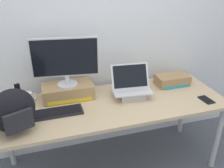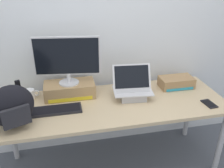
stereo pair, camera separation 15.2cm
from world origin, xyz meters
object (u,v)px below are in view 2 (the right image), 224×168
desktop_monitor (67,59)px  open_laptop (132,91)px  external_keyboard (56,110)px  coffee_mug (30,94)px  plush_toy (14,103)px  toner_box_cyan (176,82)px  toner_box_yellow (70,89)px  cell_phone (209,104)px  messenger_backpack (12,106)px

desktop_monitor → open_laptop: size_ratio=1.55×
external_keyboard → coffee_mug: bearing=129.6°
plush_toy → toner_box_cyan: bearing=4.3°
toner_box_yellow → desktop_monitor: bearing=-100.8°
open_laptop → desktop_monitor: bearing=171.2°
external_keyboard → toner_box_cyan: size_ratio=1.32×
cell_phone → open_laptop: bearing=151.5°
desktop_monitor → plush_toy: desktop_monitor is taller
plush_toy → toner_box_cyan: size_ratio=0.35×
desktop_monitor → coffee_mug: (-0.34, 0.02, -0.31)m
open_laptop → messenger_backpack: messenger_backpack is taller
coffee_mug → cell_phone: size_ratio=0.85×
external_keyboard → desktop_monitor: bearing=61.8°
open_laptop → coffee_mug: (-0.89, 0.16, -0.02)m
desktop_monitor → messenger_backpack: 0.60m
open_laptop → toner_box_cyan: 0.49m
toner_box_cyan → desktop_monitor: bearing=178.2°
open_laptop → toner_box_yellow: bearing=171.1°
toner_box_yellow → toner_box_cyan: bearing=-1.8°
messenger_backpack → coffee_mug: bearing=56.7°
external_keyboard → plush_toy: (-0.33, 0.10, 0.05)m
external_keyboard → toner_box_cyan: bearing=10.5°
plush_toy → toner_box_yellow: bearing=17.4°
open_laptop → external_keyboard: size_ratio=0.86×
cell_phone → toner_box_yellow: bearing=155.6°
desktop_monitor → coffee_mug: desktop_monitor is taller
cell_phone → toner_box_cyan: toner_box_cyan is taller
toner_box_yellow → desktop_monitor: desktop_monitor is taller
toner_box_cyan → open_laptop: bearing=-167.1°
toner_box_yellow → cell_phone: size_ratio=3.02×
external_keyboard → toner_box_yellow: bearing=61.9°
toner_box_yellow → external_keyboard: 0.28m
cell_phone → messenger_backpack: bearing=173.6°
toner_box_yellow → external_keyboard: size_ratio=1.06×
toner_box_yellow → external_keyboard: bearing=-118.4°
messenger_backpack → toner_box_yellow: bearing=19.3°
open_laptop → coffee_mug: size_ratio=2.89×
messenger_backpack → coffee_mug: size_ratio=2.95×
toner_box_yellow → cell_phone: bearing=-19.2°
cell_phone → plush_toy: size_ratio=1.31×
desktop_monitor → open_laptop: (0.55, -0.14, -0.29)m
open_laptop → external_keyboard: 0.69m
open_laptop → cell_phone: size_ratio=2.44×
external_keyboard → plush_toy: bearing=163.6°
cell_phone → toner_box_cyan: 0.40m
external_keyboard → messenger_backpack: bearing=-155.9°
coffee_mug → plush_toy: plush_toy is taller
messenger_backpack → cell_phone: 1.59m
toner_box_yellow → cell_phone: (1.16, -0.40, -0.06)m
open_laptop → plush_toy: (-1.00, -0.00, -0.00)m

